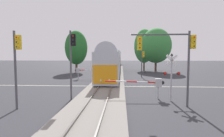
# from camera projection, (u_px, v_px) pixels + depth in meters

# --- Properties ---
(ground_plane) EXTENTS (220.00, 220.00, 0.00)m
(ground_plane) POSITION_uv_depth(u_px,v_px,m) (107.00, 86.00, 22.59)
(ground_plane) COLOR #333338
(road_centre_stripe) EXTENTS (44.00, 0.20, 0.01)m
(road_centre_stripe) POSITION_uv_depth(u_px,v_px,m) (107.00, 86.00, 22.59)
(road_centre_stripe) COLOR beige
(road_centre_stripe) RESTS_ON ground
(railway_track) EXTENTS (4.40, 80.00, 0.32)m
(railway_track) POSITION_uv_depth(u_px,v_px,m) (107.00, 85.00, 22.59)
(railway_track) COLOR gray
(railway_track) RESTS_ON ground
(commuter_train) EXTENTS (3.04, 63.34, 5.16)m
(commuter_train) POSITION_uv_depth(u_px,v_px,m) (115.00, 59.00, 49.93)
(commuter_train) COLOR #B2B7C1
(commuter_train) RESTS_ON railway_track
(crossing_gate_near) EXTENTS (5.26, 0.40, 1.80)m
(crossing_gate_near) POSITION_uv_depth(u_px,v_px,m) (152.00, 83.00, 15.96)
(crossing_gate_near) COLOR #B7B7BC
(crossing_gate_near) RESTS_ON ground
(crossing_signal_mast) EXTENTS (1.36, 0.44, 4.02)m
(crossing_signal_mast) POSITION_uv_depth(u_px,v_px,m) (171.00, 72.00, 15.01)
(crossing_signal_mast) COLOR #B2B2B7
(crossing_signal_mast) RESTS_ON ground
(crossing_gate_far) EXTENTS (6.10, 0.40, 1.87)m
(crossing_gate_far) POSITION_uv_depth(u_px,v_px,m) (82.00, 70.00, 29.01)
(crossing_gate_far) COLOR #B7B7BC
(crossing_gate_far) RESTS_ON ground
(traffic_signal_near_left) EXTENTS (0.53, 0.38, 5.54)m
(traffic_signal_near_left) POSITION_uv_depth(u_px,v_px,m) (17.00, 57.00, 12.63)
(traffic_signal_near_left) COLOR #4C4C51
(traffic_signal_near_left) RESTS_ON ground
(traffic_signal_median) EXTENTS (0.53, 0.38, 5.93)m
(traffic_signal_median) POSITION_uv_depth(u_px,v_px,m) (72.00, 54.00, 15.43)
(traffic_signal_median) COLOR #4C4C51
(traffic_signal_median) RESTS_ON ground
(traffic_signal_near_right) EXTENTS (4.67, 0.38, 5.61)m
(traffic_signal_near_right) POSITION_uv_depth(u_px,v_px,m) (172.00, 50.00, 13.26)
(traffic_signal_near_right) COLOR #4C4C51
(traffic_signal_near_right) RESTS_ON ground
(traffic_signal_far_side) EXTENTS (0.53, 0.38, 4.81)m
(traffic_signal_far_side) POSITION_uv_depth(u_px,v_px,m) (143.00, 59.00, 31.53)
(traffic_signal_far_side) COLOR #4C4C51
(traffic_signal_far_side) RESTS_ON ground
(oak_far_right) EXTENTS (7.17, 7.17, 10.23)m
(oak_far_right) POSITION_uv_depth(u_px,v_px,m) (156.00, 46.00, 42.71)
(oak_far_right) COLOR #4C3828
(oak_far_right) RESTS_ON ground
(elm_centre_background) EXTENTS (4.99, 4.99, 10.38)m
(elm_centre_background) POSITION_uv_depth(u_px,v_px,m) (144.00, 46.00, 45.17)
(elm_centre_background) COLOR brown
(elm_centre_background) RESTS_ON ground
(oak_behind_train) EXTENTS (4.99, 4.99, 9.36)m
(oak_behind_train) POSITION_uv_depth(u_px,v_px,m) (76.00, 48.00, 40.63)
(oak_behind_train) COLOR brown
(oak_behind_train) RESTS_ON ground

